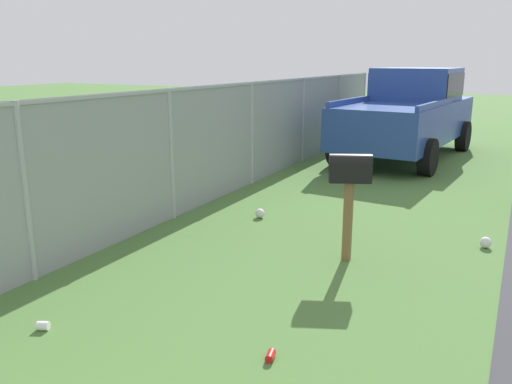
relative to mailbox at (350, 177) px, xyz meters
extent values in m
cube|color=brown|center=(0.00, 0.00, -0.53)|extent=(0.09, 0.09, 0.94)
cube|color=black|center=(0.00, 0.00, 0.05)|extent=(0.37, 0.51, 0.22)
cylinder|color=black|center=(0.00, 0.00, 0.16)|extent=(0.37, 0.51, 0.20)
cube|color=red|center=(0.11, 0.00, 0.12)|extent=(0.02, 0.04, 0.18)
cube|color=#284793|center=(7.00, 0.77, -0.12)|extent=(5.43, 2.41, 0.90)
cube|color=#284793|center=(7.63, 0.72, 0.71)|extent=(1.94, 1.95, 0.76)
cube|color=black|center=(7.63, 0.72, 0.71)|extent=(1.89, 1.99, 0.53)
cube|color=#284793|center=(5.92, 1.77, 0.39)|extent=(2.74, 0.32, 0.12)
cube|color=#284793|center=(5.76, -0.02, 0.39)|extent=(2.74, 0.32, 0.12)
cylinder|color=black|center=(8.82, 1.60, -0.62)|extent=(0.78, 0.32, 0.76)
cylinder|color=black|center=(8.65, -0.35, -0.62)|extent=(0.78, 0.32, 0.76)
cylinder|color=black|center=(5.35, 1.90, -0.62)|extent=(0.78, 0.32, 0.76)
cylinder|color=black|center=(5.18, -0.05, -0.62)|extent=(0.78, 0.32, 0.76)
cylinder|color=#9EA3A8|center=(-2.07, 2.80, -0.05)|extent=(0.07, 0.07, 1.90)
cylinder|color=#9EA3A8|center=(0.44, 2.80, -0.05)|extent=(0.07, 0.07, 1.90)
cylinder|color=#9EA3A8|center=(2.95, 2.80, -0.05)|extent=(0.07, 0.07, 1.90)
cylinder|color=#9EA3A8|center=(5.46, 2.80, -0.05)|extent=(0.07, 0.07, 1.90)
cylinder|color=#9EA3A8|center=(7.97, 2.80, -0.05)|extent=(0.07, 0.07, 1.90)
cylinder|color=#9EA3A8|center=(10.48, 2.80, -0.05)|extent=(0.07, 0.07, 1.90)
cube|color=#9EA3A8|center=(1.70, 2.80, 0.86)|extent=(17.57, 0.04, 0.04)
cube|color=gray|center=(1.70, 2.80, -0.05)|extent=(17.57, 0.01, 1.90)
cylinder|color=white|center=(-2.79, 1.84, -0.96)|extent=(0.11, 0.12, 0.08)
sphere|color=silver|center=(1.17, -1.43, -0.93)|extent=(0.14, 0.14, 0.14)
cylinder|color=red|center=(-2.31, -0.12, -0.97)|extent=(0.13, 0.09, 0.07)
sphere|color=silver|center=(1.02, 1.65, -0.93)|extent=(0.14, 0.14, 0.14)
camera|label=1|loc=(-5.59, -1.67, 1.28)|focal=36.49mm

